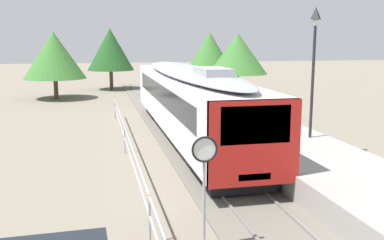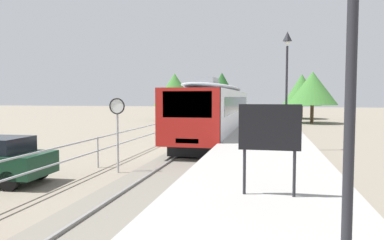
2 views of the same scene
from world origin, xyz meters
name	(u,v)px [view 2 (image 2 of 2)]	position (x,y,z in m)	size (l,w,h in m)	color
ground_plane	(171,139)	(-3.00, 22.00, 0.00)	(160.00, 160.00, 0.00)	slate
track_rails	(216,140)	(0.00, 22.00, 0.03)	(3.20, 60.00, 0.14)	#6B665B
commuter_train	(218,107)	(0.00, 22.98, 2.14)	(2.82, 18.97, 3.74)	silver
station_platform	(266,135)	(3.25, 22.00, 0.45)	(3.90, 60.00, 0.90)	#999691
platform_lamp_mid_platform	(287,63)	(4.28, 18.47, 4.62)	(0.34, 0.34, 5.35)	#232328
platform_notice_board	(270,130)	(3.40, 5.98, 2.19)	(1.20, 0.08, 1.80)	#232328
speed_limit_sign	(117,116)	(-2.12, 11.25, 2.12)	(0.61, 0.10, 2.81)	#9EA0A5
carpark_fence	(98,145)	(-3.30, 12.00, 0.91)	(0.06, 36.06, 1.25)	#9EA0A5
tree_behind_carpark	(175,90)	(-7.77, 40.86, 3.69)	(5.20, 5.20, 5.66)	brown
tree_behind_station_far	(302,90)	(7.50, 47.39, 3.75)	(5.00, 5.00, 5.79)	brown
tree_distant_left	(222,88)	(-2.86, 47.19, 4.03)	(4.65, 4.65, 6.11)	brown
tree_distant_centre	(312,88)	(7.91, 39.22, 3.76)	(5.26, 5.26, 5.54)	brown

